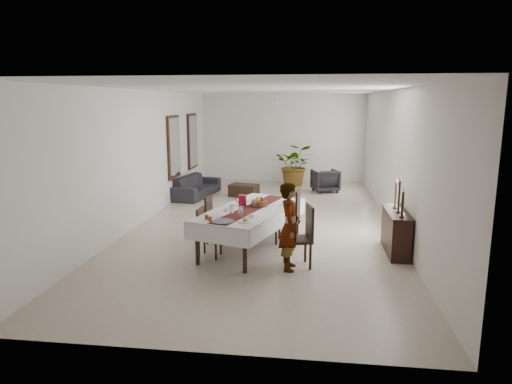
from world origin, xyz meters
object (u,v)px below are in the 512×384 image
object	(u,v)px
dining_table_top	(251,210)
woman	(290,227)
sofa	(196,186)
red_pitcher	(242,200)
sideboard_body	(396,232)

from	to	relation	value
dining_table_top	woman	world-z (taller)	woman
dining_table_top	sofa	size ratio (longest dim) A/B	1.20
dining_table_top	sofa	bearing A→B (deg)	134.10
red_pitcher	sideboard_body	distance (m)	3.11
red_pitcher	sideboard_body	size ratio (longest dim) A/B	0.16
sideboard_body	red_pitcher	bearing A→B (deg)	177.88
woman	sofa	size ratio (longest dim) A/B	0.71
sofa	woman	bearing A→B (deg)	-142.17
woman	sofa	bearing A→B (deg)	28.27
dining_table_top	sideboard_body	bearing A→B (deg)	20.35
red_pitcher	dining_table_top	bearing A→B (deg)	-48.77
red_pitcher	sofa	size ratio (longest dim) A/B	0.10
sofa	red_pitcher	bearing A→B (deg)	-145.46
red_pitcher	sideboard_body	world-z (taller)	red_pitcher
sofa	sideboard_body	bearing A→B (deg)	-123.06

